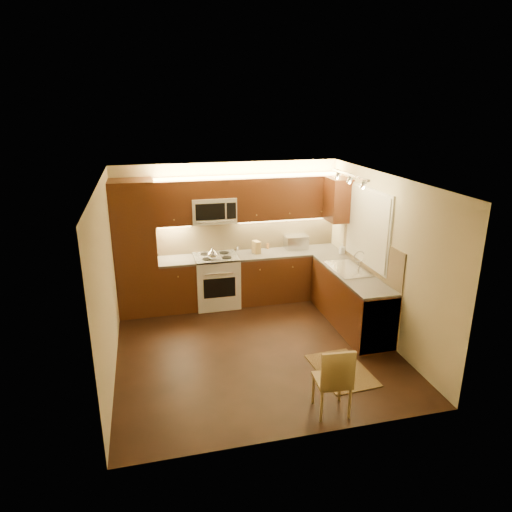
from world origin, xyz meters
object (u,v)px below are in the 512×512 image
object	(u,v)px
knife_block	(256,247)
dining_chair	(332,379)
toaster_oven	(296,242)
stove	(217,280)
sink	(349,265)
microwave	(213,210)
kettle	(213,254)
soap_bottle	(342,249)

from	to	relation	value
knife_block	dining_chair	world-z (taller)	knife_block
toaster_oven	stove	bearing A→B (deg)	-173.96
knife_block	sink	bearing A→B (deg)	-60.04
microwave	dining_chair	bearing A→B (deg)	-76.77
microwave	kettle	xyz separation A→B (m)	(-0.08, -0.32, -0.69)
microwave	soap_bottle	size ratio (longest dim) A/B	4.07
soap_bottle	microwave	bearing A→B (deg)	164.17
microwave	kettle	distance (m)	0.76
stove	soap_bottle	xyz separation A→B (m)	(2.23, -0.34, 0.53)
microwave	dining_chair	distance (m)	3.79
stove	toaster_oven	distance (m)	1.64
sink	dining_chair	xyz separation A→B (m)	(-1.18, -2.21, -0.53)
stove	soap_bottle	size ratio (longest dim) A/B	4.92
toaster_oven	knife_block	distance (m)	0.79
sink	knife_block	size ratio (longest dim) A/B	3.82
toaster_oven	soap_bottle	bearing A→B (deg)	-36.32
toaster_oven	kettle	bearing A→B (deg)	-168.05
stove	toaster_oven	world-z (taller)	toaster_oven
knife_block	soap_bottle	size ratio (longest dim) A/B	1.20
stove	kettle	size ratio (longest dim) A/B	4.20
stove	microwave	size ratio (longest dim) A/B	1.21
stove	microwave	xyz separation A→B (m)	(0.00, 0.14, 1.26)
sink	knife_block	xyz separation A→B (m)	(-1.25, 1.18, 0.04)
toaster_oven	sink	bearing A→B (deg)	-70.56
sink	stove	bearing A→B (deg)	150.64
stove	sink	world-z (taller)	sink
kettle	soap_bottle	xyz separation A→B (m)	(2.32, -0.15, -0.04)
toaster_oven	dining_chair	size ratio (longest dim) A/B	0.47
sink	toaster_oven	bearing A→B (deg)	109.89
sink	knife_block	bearing A→B (deg)	136.75
kettle	dining_chair	xyz separation A→B (m)	(0.90, -3.16, -0.59)
knife_block	soap_bottle	bearing A→B (deg)	-31.43
kettle	toaster_oven	world-z (taller)	toaster_oven
stove	microwave	world-z (taller)	microwave
soap_bottle	stove	bearing A→B (deg)	167.52
toaster_oven	soap_bottle	world-z (taller)	toaster_oven
sink	toaster_oven	size ratio (longest dim) A/B	2.09
stove	kettle	world-z (taller)	kettle
microwave	knife_block	bearing A→B (deg)	-6.23
microwave	dining_chair	world-z (taller)	microwave
soap_bottle	kettle	bearing A→B (deg)	172.23
dining_chair	kettle	bearing A→B (deg)	110.35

